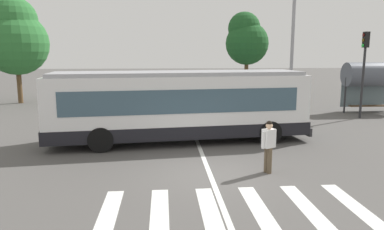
{
  "coord_description": "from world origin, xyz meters",
  "views": [
    {
      "loc": [
        -1.51,
        -10.95,
        3.84
      ],
      "look_at": [
        -0.33,
        3.63,
        1.3
      ],
      "focal_mm": 33.5,
      "sensor_mm": 36.0,
      "label": 1
    }
  ],
  "objects_px": {
    "parked_car_blue": "(222,93)",
    "background_tree_right": "(246,39)",
    "parked_car_silver": "(151,93)",
    "parked_car_white": "(188,93)",
    "bus_stop_shelter": "(374,75)",
    "background_tree_left": "(15,37)",
    "twin_arm_street_lamp": "(293,21)",
    "city_transit_bus": "(179,106)",
    "traffic_light_far_corner": "(364,61)",
    "pedestrian_crossing_street": "(269,144)"
  },
  "relations": [
    {
      "from": "bus_stop_shelter",
      "to": "twin_arm_street_lamp",
      "type": "height_order",
      "value": "twin_arm_street_lamp"
    },
    {
      "from": "parked_car_silver",
      "to": "parked_car_blue",
      "type": "xyz_separation_m",
      "value": [
        5.53,
        -0.17,
        0.0
      ]
    },
    {
      "from": "traffic_light_far_corner",
      "to": "background_tree_left",
      "type": "height_order",
      "value": "background_tree_left"
    },
    {
      "from": "city_transit_bus",
      "to": "pedestrian_crossing_street",
      "type": "bearing_deg",
      "value": -59.04
    },
    {
      "from": "parked_car_silver",
      "to": "parked_car_white",
      "type": "height_order",
      "value": "same"
    },
    {
      "from": "parked_car_blue",
      "to": "twin_arm_street_lamp",
      "type": "height_order",
      "value": "twin_arm_street_lamp"
    },
    {
      "from": "twin_arm_street_lamp",
      "to": "parked_car_white",
      "type": "bearing_deg",
      "value": 131.66
    },
    {
      "from": "city_transit_bus",
      "to": "bus_stop_shelter",
      "type": "relative_size",
      "value": 3.03
    },
    {
      "from": "twin_arm_street_lamp",
      "to": "background_tree_left",
      "type": "relative_size",
      "value": 1.14
    },
    {
      "from": "pedestrian_crossing_street",
      "to": "background_tree_left",
      "type": "relative_size",
      "value": 0.21
    },
    {
      "from": "city_transit_bus",
      "to": "background_tree_right",
      "type": "xyz_separation_m",
      "value": [
        6.88,
        17.31,
        3.5
      ]
    },
    {
      "from": "parked_car_silver",
      "to": "parked_car_white",
      "type": "relative_size",
      "value": 1.02
    },
    {
      "from": "pedestrian_crossing_street",
      "to": "background_tree_right",
      "type": "relative_size",
      "value": 0.23
    },
    {
      "from": "background_tree_left",
      "to": "traffic_light_far_corner",
      "type": "bearing_deg",
      "value": -20.24
    },
    {
      "from": "bus_stop_shelter",
      "to": "background_tree_left",
      "type": "xyz_separation_m",
      "value": [
        -24.58,
        6.54,
        2.63
      ]
    },
    {
      "from": "background_tree_left",
      "to": "background_tree_right",
      "type": "bearing_deg",
      "value": 12.26
    },
    {
      "from": "city_transit_bus",
      "to": "pedestrian_crossing_street",
      "type": "distance_m",
      "value": 5.2
    },
    {
      "from": "parked_car_blue",
      "to": "bus_stop_shelter",
      "type": "distance_m",
      "value": 10.58
    },
    {
      "from": "bus_stop_shelter",
      "to": "twin_arm_street_lamp",
      "type": "bearing_deg",
      "value": -170.11
    },
    {
      "from": "twin_arm_street_lamp",
      "to": "parked_car_blue",
      "type": "bearing_deg",
      "value": 115.11
    },
    {
      "from": "parked_car_blue",
      "to": "bus_stop_shelter",
      "type": "bearing_deg",
      "value": -31.81
    },
    {
      "from": "parked_car_white",
      "to": "pedestrian_crossing_street",
      "type": "bearing_deg",
      "value": -84.99
    },
    {
      "from": "parked_car_silver",
      "to": "city_transit_bus",
      "type": "bearing_deg",
      "value": -82.6
    },
    {
      "from": "parked_car_silver",
      "to": "background_tree_right",
      "type": "relative_size",
      "value": 0.62
    },
    {
      "from": "bus_stop_shelter",
      "to": "background_tree_left",
      "type": "distance_m",
      "value": 25.57
    },
    {
      "from": "city_transit_bus",
      "to": "parked_car_white",
      "type": "distance_m",
      "value": 12.29
    },
    {
      "from": "parked_car_blue",
      "to": "twin_arm_street_lamp",
      "type": "bearing_deg",
      "value": -64.89
    },
    {
      "from": "background_tree_right",
      "to": "background_tree_left",
      "type": "bearing_deg",
      "value": -167.74
    },
    {
      "from": "twin_arm_street_lamp",
      "to": "background_tree_left",
      "type": "distance_m",
      "value": 20.23
    },
    {
      "from": "city_transit_bus",
      "to": "bus_stop_shelter",
      "type": "distance_m",
      "value": 14.48
    },
    {
      "from": "traffic_light_far_corner",
      "to": "bus_stop_shelter",
      "type": "xyz_separation_m",
      "value": [
        1.79,
        1.87,
        -0.95
      ]
    },
    {
      "from": "city_transit_bus",
      "to": "background_tree_right",
      "type": "height_order",
      "value": "background_tree_right"
    },
    {
      "from": "twin_arm_street_lamp",
      "to": "background_tree_left",
      "type": "bearing_deg",
      "value": 158.07
    },
    {
      "from": "parked_car_blue",
      "to": "background_tree_right",
      "type": "xyz_separation_m",
      "value": [
        2.96,
        5.08,
        4.32
      ]
    },
    {
      "from": "pedestrian_crossing_street",
      "to": "city_transit_bus",
      "type": "bearing_deg",
      "value": 120.96
    },
    {
      "from": "parked_car_blue",
      "to": "background_tree_right",
      "type": "relative_size",
      "value": 0.62
    },
    {
      "from": "parked_car_blue",
      "to": "background_tree_right",
      "type": "height_order",
      "value": "background_tree_right"
    },
    {
      "from": "pedestrian_crossing_street",
      "to": "background_tree_left",
      "type": "distance_m",
      "value": 23.18
    },
    {
      "from": "twin_arm_street_lamp",
      "to": "background_tree_left",
      "type": "xyz_separation_m",
      "value": [
        -18.75,
        7.55,
        -0.64
      ]
    },
    {
      "from": "parked_car_white",
      "to": "traffic_light_far_corner",
      "type": "distance_m",
      "value": 12.53
    },
    {
      "from": "parked_car_white",
      "to": "background_tree_left",
      "type": "xyz_separation_m",
      "value": [
        -12.97,
        1.05,
        4.28
      ]
    },
    {
      "from": "bus_stop_shelter",
      "to": "background_tree_right",
      "type": "relative_size",
      "value": 0.5
    },
    {
      "from": "pedestrian_crossing_street",
      "to": "parked_car_blue",
      "type": "height_order",
      "value": "pedestrian_crossing_street"
    },
    {
      "from": "bus_stop_shelter",
      "to": "twin_arm_street_lamp",
      "type": "relative_size",
      "value": 0.41
    },
    {
      "from": "parked_car_silver",
      "to": "bus_stop_shelter",
      "type": "bearing_deg",
      "value": -21.51
    },
    {
      "from": "parked_car_white",
      "to": "bus_stop_shelter",
      "type": "xyz_separation_m",
      "value": [
        11.6,
        -5.48,
        1.65
      ]
    },
    {
      "from": "traffic_light_far_corner",
      "to": "background_tree_right",
      "type": "distance_m",
      "value": 13.24
    },
    {
      "from": "bus_stop_shelter",
      "to": "pedestrian_crossing_street",
      "type": "bearing_deg",
      "value": -132.32
    },
    {
      "from": "parked_car_silver",
      "to": "bus_stop_shelter",
      "type": "distance_m",
      "value": 15.58
    },
    {
      "from": "parked_car_blue",
      "to": "traffic_light_far_corner",
      "type": "distance_m",
      "value": 10.55
    }
  ]
}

